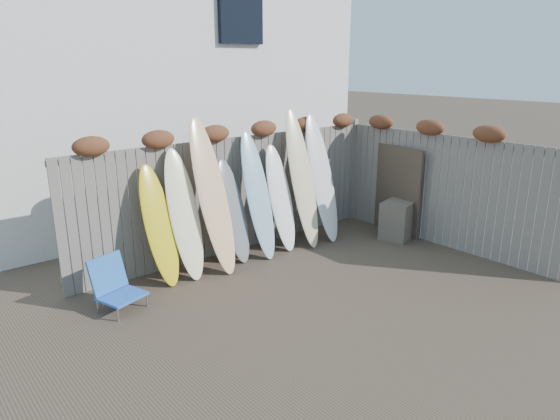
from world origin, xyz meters
TOP-DOWN VIEW (x-y plane):
  - ground at (0.00, 0.00)m, footprint 80.00×80.00m
  - back_fence at (0.06, 2.39)m, footprint 6.05×0.28m
  - right_fence at (2.99, 0.25)m, footprint 0.28×4.40m
  - house at (0.50, 6.50)m, footprint 8.50×5.50m
  - beach_chair at (-2.53, 1.63)m, footprint 0.68×0.70m
  - wooden_crate at (2.67, 0.94)m, footprint 0.72×0.65m
  - lattice_panel at (2.92, 1.17)m, footprint 0.19×1.12m
  - surfboard_0 at (-1.66, 2.00)m, footprint 0.52×0.68m
  - surfboard_1 at (-1.24, 1.99)m, footprint 0.50×0.71m
  - surfboard_2 at (-0.77, 1.92)m, footprint 0.61×0.89m
  - surfboard_3 at (-0.31, 2.04)m, footprint 0.53×0.65m
  - surfboard_4 at (0.15, 1.96)m, footprint 0.47×0.75m
  - surfboard_5 at (0.66, 1.98)m, footprint 0.48×0.67m
  - surfboard_6 at (1.12, 1.92)m, footprint 0.53×0.88m
  - surfboard_7 at (1.59, 1.90)m, footprint 0.54×0.83m

SIDE VIEW (x-z plane):
  - ground at x=0.00m, z-range 0.00..0.00m
  - beach_chair at x=-2.53m, z-range -0.03..0.69m
  - wooden_crate at x=2.67m, z-range 0.00..0.71m
  - lattice_panel at x=2.92m, z-range 0.00..1.69m
  - surfboard_3 at x=-0.31m, z-range 0.00..1.70m
  - surfboard_0 at x=-1.66m, z-range 0.00..1.79m
  - surfboard_5 at x=0.66m, z-range 0.00..1.84m
  - surfboard_1 at x=-1.24m, z-range 0.00..1.97m
  - surfboard_4 at x=0.15m, z-range 0.00..2.12m
  - right_fence at x=2.99m, z-range 0.02..2.26m
  - surfboard_7 at x=1.59m, z-range 0.00..2.31m
  - back_fence at x=0.06m, z-range 0.06..2.30m
  - surfboard_2 at x=-0.77m, z-range 0.00..2.42m
  - surfboard_6 at x=1.12m, z-range 0.00..2.43m
  - house at x=0.50m, z-range 0.04..6.36m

